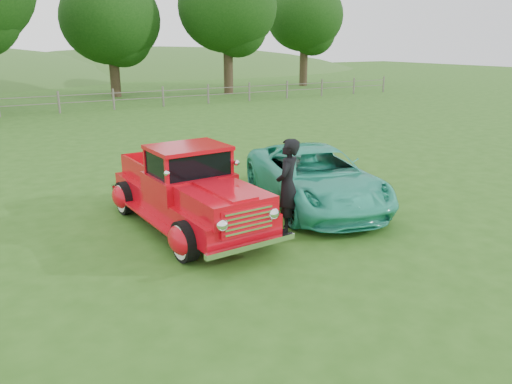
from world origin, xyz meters
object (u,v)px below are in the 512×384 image
tree_near_east (110,19)px  man (288,186)px  teal_sedan (315,177)px  red_pickup (188,191)px  tree_far_east (305,17)px  tree_mid_east (227,7)px

tree_near_east → man: size_ratio=4.27×
teal_sedan → man: man is taller
tree_near_east → red_pickup: bearing=-101.8°
man → tree_near_east: bearing=-139.0°
tree_far_east → red_pickup: (-22.65, -27.98, -5.06)m
teal_sedan → tree_far_east: bearing=69.6°
tree_mid_east → man: size_ratio=4.84×
tree_mid_east → man: (-11.97, -26.19, -5.20)m
tree_near_east → tree_far_east: 17.04m
tree_far_east → tree_near_east: bearing=-176.6°
tree_mid_east → teal_sedan: 27.67m
tree_near_east → tree_far_east: bearing=3.4°
teal_sedan → tree_near_east: bearing=99.2°
red_pickup → teal_sedan: 3.24m
tree_far_east → teal_sedan: size_ratio=1.78×
man → teal_sedan: bearing=175.5°
red_pickup → tree_mid_east: bearing=57.7°
tree_mid_east → tree_far_east: (9.00, 3.00, -0.31)m
tree_mid_east → teal_sedan: bearing=-112.6°
tree_far_east → teal_sedan: bearing=-124.7°
red_pickup → tree_near_east: bearing=74.6°
tree_near_east → tree_mid_east: bearing=-14.0°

